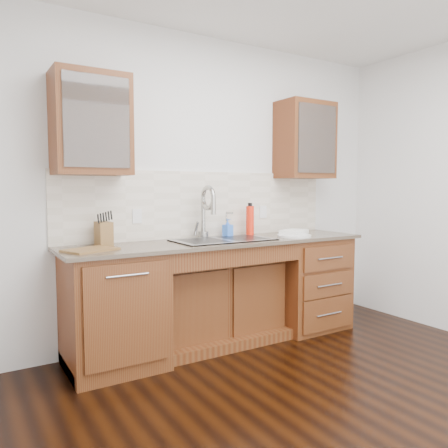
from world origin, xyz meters
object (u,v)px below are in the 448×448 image
water_bottle (250,221)px  cutting_board (90,250)px  knife_block (104,234)px  soap_bottle (228,228)px  plate (294,236)px

water_bottle → cutting_board: (-1.54, -0.24, -0.13)m
knife_block → soap_bottle: bearing=-0.8°
knife_block → cutting_board: (-0.16, -0.23, -0.08)m
water_bottle → knife_block: bearing=-179.5°
water_bottle → cutting_board: size_ratio=0.80×
knife_block → cutting_board: bearing=-127.7°
soap_bottle → plate: (0.53, -0.30, -0.07)m
water_bottle → knife_block: 1.38m
cutting_board → soap_bottle: bearing=10.9°
water_bottle → plate: (0.29, -0.29, -0.13)m
soap_bottle → cutting_board: (-1.30, -0.25, -0.07)m
water_bottle → plate: water_bottle is taller
knife_block → cutting_board: knife_block is taller
knife_block → cutting_board: 0.29m
soap_bottle → plate: 0.61m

